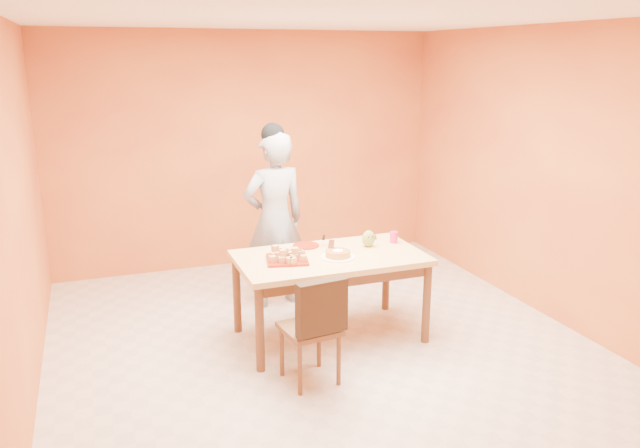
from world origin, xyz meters
name	(u,v)px	position (x,y,z in m)	size (l,w,h in m)	color
floor	(325,348)	(0.00, 0.00, 0.00)	(5.00, 5.00, 0.00)	beige
ceiling	(325,16)	(0.00, 0.00, 2.70)	(5.00, 5.00, 0.00)	white
wall_back	(248,150)	(0.00, 2.50, 1.35)	(4.50, 4.50, 0.00)	orange
wall_left	(14,219)	(-2.25, 0.00, 1.35)	(5.00, 5.00, 0.00)	orange
wall_right	(553,176)	(2.25, 0.00, 1.35)	(5.00, 5.00, 0.00)	orange
dining_table	(330,266)	(0.13, 0.20, 0.67)	(1.60, 0.90, 0.76)	#E6BF78
dining_chair	(311,327)	(-0.30, -0.48, 0.45)	(0.45, 0.51, 0.88)	brown
pastry_pile	(287,253)	(-0.26, 0.19, 0.83)	(0.30, 0.30, 0.10)	tan
person	(274,220)	(-0.10, 1.12, 0.86)	(0.63, 0.41, 1.73)	gray
pastry_platter	(287,260)	(-0.26, 0.19, 0.77)	(0.34, 0.34, 0.02)	maroon
red_dinner_plate	(306,246)	(0.02, 0.52, 0.77)	(0.24, 0.24, 0.01)	maroon
white_cake_plate	(338,257)	(0.16, 0.12, 0.77)	(0.29, 0.29, 0.01)	white
sponge_cake	(338,254)	(0.16, 0.12, 0.80)	(0.21, 0.21, 0.05)	#C37932
cake_server	(331,244)	(0.17, 0.30, 0.83)	(0.05, 0.26, 0.01)	white
egg_ornament	(368,239)	(0.54, 0.31, 0.83)	(0.12, 0.10, 0.15)	olive
magenta_glass	(394,237)	(0.81, 0.35, 0.81)	(0.07, 0.07, 0.10)	#C71D64
checker_tin	(371,237)	(0.66, 0.53, 0.78)	(0.11, 0.11, 0.03)	#351C0E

